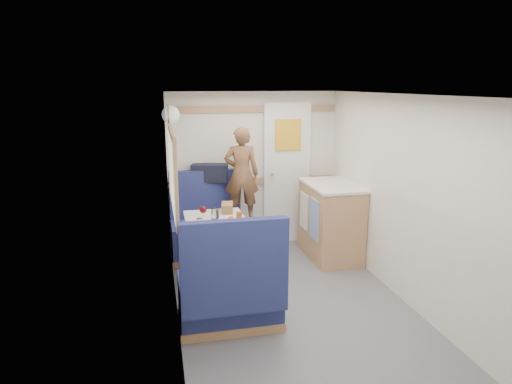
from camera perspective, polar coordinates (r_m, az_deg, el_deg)
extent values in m
plane|color=#515156|center=(4.23, 6.29, -16.36)|extent=(4.50, 4.50, 0.00)
plane|color=silver|center=(3.68, 7.10, 11.84)|extent=(4.50, 4.50, 0.00)
cube|color=silver|center=(5.95, -0.38, 2.81)|extent=(2.20, 0.02, 2.00)
cube|color=silver|center=(3.64, -10.00, -4.31)|extent=(0.02, 4.50, 2.00)
cube|color=silver|center=(4.31, 20.64, -2.18)|extent=(0.02, 4.50, 2.00)
cube|color=#AC814D|center=(5.96, -0.33, 1.36)|extent=(2.15, 0.02, 0.08)
cube|color=#AC814D|center=(5.83, -0.35, 10.32)|extent=(2.15, 0.02, 0.08)
cube|color=#AFB69B|center=(4.55, -10.46, 2.49)|extent=(0.04, 1.30, 0.72)
cube|color=white|center=(6.04, 3.87, 2.27)|extent=(0.62, 0.04, 1.86)
cube|color=gold|center=(5.93, 4.03, 7.14)|extent=(0.34, 0.03, 0.40)
cylinder|color=silver|center=(5.93, 1.96, 2.28)|extent=(0.04, 0.10, 0.04)
cube|color=white|center=(4.71, -4.94, -3.85)|extent=(0.62, 0.92, 0.04)
cylinder|color=silver|center=(4.83, -4.86, -7.82)|extent=(0.08, 0.08, 0.66)
cylinder|color=silver|center=(4.96, -4.78, -11.43)|extent=(0.36, 0.36, 0.03)
cube|color=navy|center=(5.62, -5.93, -6.10)|extent=(0.88, 0.50, 0.45)
cube|color=navy|center=(5.76, -6.35, -1.19)|extent=(0.88, 0.10, 0.80)
cube|color=#AC814D|center=(5.68, -5.88, -7.86)|extent=(0.90, 0.52, 0.08)
cube|color=navy|center=(4.16, -3.30, -13.35)|extent=(0.88, 0.50, 0.45)
cube|color=navy|center=(3.73, -2.70, -9.42)|extent=(0.88, 0.10, 0.80)
cube|color=#AC814D|center=(4.24, -3.27, -15.59)|extent=(0.90, 0.52, 0.08)
cube|color=#AC814D|center=(5.75, -6.46, 1.12)|extent=(0.90, 0.14, 0.04)
sphere|color=white|center=(5.33, -10.62, 9.48)|extent=(0.20, 0.20, 0.20)
cube|color=#AC814D|center=(5.66, 9.30, -3.66)|extent=(0.54, 0.90, 0.90)
cube|color=silver|center=(5.54, 9.47, 0.84)|extent=(0.56, 0.92, 0.03)
cube|color=#5972B2|center=(5.37, 7.26, -3.40)|extent=(0.01, 0.30, 0.48)
cube|color=silver|center=(5.70, 6.05, -2.39)|extent=(0.01, 0.28, 0.44)
imported|color=brown|center=(5.53, -1.82, 2.27)|extent=(0.47, 0.36, 1.15)
cube|color=black|center=(5.73, -5.81, 2.41)|extent=(0.49, 0.32, 0.22)
cube|color=silver|center=(4.48, -2.57, -4.34)|extent=(0.33, 0.40, 0.02)
sphere|color=orange|center=(4.58, -3.13, -3.41)|extent=(0.07, 0.07, 0.07)
cube|color=#D4B97B|center=(4.59, -3.04, -3.59)|extent=(0.11, 0.09, 0.03)
cylinder|color=white|center=(4.69, -6.60, -3.70)|extent=(0.06, 0.06, 0.01)
cylinder|color=white|center=(4.67, -6.62, -3.09)|extent=(0.01, 0.01, 0.10)
sphere|color=#45070B|center=(4.65, -6.64, -2.20)|extent=(0.08, 0.08, 0.08)
cylinder|color=white|center=(4.47, -7.10, -3.92)|extent=(0.06, 0.06, 0.10)
cylinder|color=white|center=(4.76, -5.21, -2.72)|extent=(0.07, 0.07, 0.11)
cylinder|color=brown|center=(4.67, -2.12, -3.11)|extent=(0.06, 0.06, 0.09)
cylinder|color=black|center=(4.77, -4.90, -2.74)|extent=(0.04, 0.04, 0.10)
cube|color=brown|center=(5.02, -3.61, -1.96)|extent=(0.16, 0.25, 0.10)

